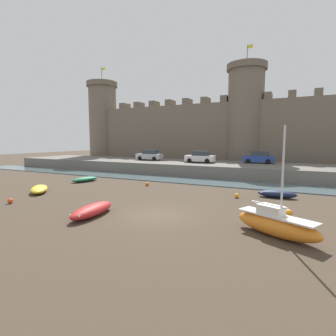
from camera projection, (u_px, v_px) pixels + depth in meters
ground_plane at (156, 215)px, 16.79m from camera, size 160.00×160.00×0.00m
water_channel at (216, 183)px, 29.08m from camera, size 80.00×4.50×0.10m
quay_road at (231, 169)px, 35.46m from camera, size 71.67×10.00×1.59m
castle at (245, 126)px, 43.23m from camera, size 66.06×6.40×19.93m
rowboat_foreground_left at (39, 189)px, 23.82m from camera, size 3.45×3.42×0.62m
rowboat_foreground_centre at (92, 210)px, 16.46m from camera, size 1.66×4.01×0.74m
sailboat_midflat_centre at (276, 224)px, 12.95m from camera, size 4.43×2.95×5.46m
rowboat_foreground_right at (277, 194)px, 21.66m from camera, size 3.06×1.19×0.62m
rowboat_near_channel_left at (85, 179)px, 30.01m from camera, size 1.92×3.39×0.56m
mooring_buoy_near_channel at (147, 184)px, 27.32m from camera, size 0.38×0.38×0.38m
mooring_buoy_off_centre at (237, 196)px, 21.61m from camera, size 0.37×0.37×0.37m
mooring_buoy_mid_mud at (10, 201)px, 19.70m from camera, size 0.39×0.39×0.39m
mooring_buoy_near_shore at (289, 213)px, 16.33m from camera, size 0.46×0.46×0.46m
car_quay_centre_east at (150, 155)px, 41.39m from camera, size 4.17×2.02×1.62m
car_quay_west at (259, 158)px, 35.82m from camera, size 4.17×2.02×1.62m
car_quay_east at (200, 157)px, 36.91m from camera, size 4.17×2.02×1.62m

